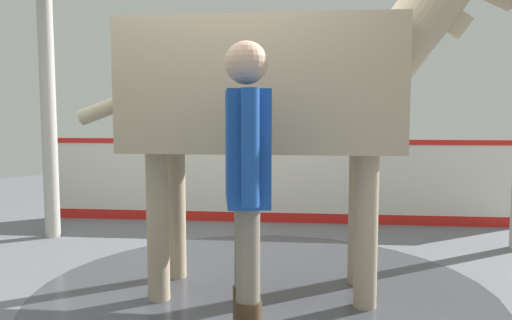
% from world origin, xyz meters
% --- Properties ---
extents(ground_plane, '(16.00, 16.00, 0.02)m').
position_xyz_m(ground_plane, '(0.00, 0.00, -0.01)').
color(ground_plane, slate).
extents(wet_patch, '(3.46, 3.46, 0.00)m').
position_xyz_m(wet_patch, '(-0.35, 0.21, 0.00)').
color(wet_patch, '#42444C').
rests_on(wet_patch, ground).
extents(barrier_wall, '(3.20, 4.80, 1.03)m').
position_xyz_m(barrier_wall, '(-2.38, -1.13, 0.47)').
color(barrier_wall, silver).
rests_on(barrier_wall, ground).
extents(roof_post_far, '(0.16, 0.16, 3.05)m').
position_xyz_m(roof_post_far, '(-0.23, -2.63, 1.52)').
color(roof_post_far, '#B7B2A8').
rests_on(roof_post_far, ground).
extents(horse, '(2.07, 2.87, 2.63)m').
position_xyz_m(horse, '(-0.42, 0.31, 1.54)').
color(horse, tan).
rests_on(horse, ground).
extents(handler, '(0.53, 0.51, 1.73)m').
position_xyz_m(handler, '(0.48, 0.75, 1.01)').
color(handler, '#47331E').
rests_on(handler, ground).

